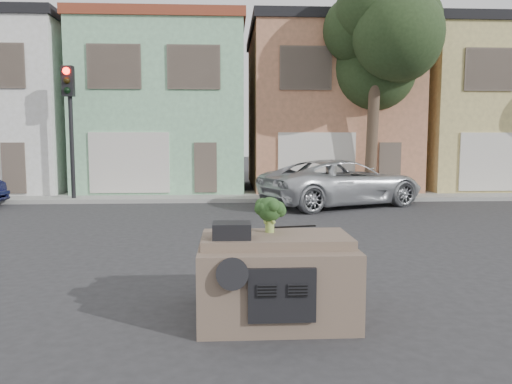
{
  "coord_description": "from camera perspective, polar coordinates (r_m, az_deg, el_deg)",
  "views": [
    {
      "loc": [
        -0.61,
        -9.55,
        2.36
      ],
      "look_at": [
        -0.06,
        0.5,
        1.3
      ],
      "focal_mm": 35.0,
      "sensor_mm": 36.0,
      "label": 1
    }
  ],
  "objects": [
    {
      "name": "instrument_hump",
      "position": [
        6.31,
        -2.8,
        -4.4
      ],
      "size": [
        0.48,
        0.38,
        0.2
      ],
      "primitive_type": "cube",
      "color": "black",
      "rests_on": "car_dashboard"
    },
    {
      "name": "wiper_arm",
      "position": [
        7.1,
        4.15,
        -3.97
      ],
      "size": [
        0.69,
        0.15,
        0.02
      ],
      "primitive_type": "cube",
      "rotation": [
        0.0,
        0.0,
        0.17
      ],
      "color": "black",
      "rests_on": "car_dashboard"
    },
    {
      "name": "car_dashboard",
      "position": [
        6.82,
        2.16,
        -9.28
      ],
      "size": [
        2.0,
        1.8,
        1.12
      ],
      "primitive_type": "cube",
      "color": "brown",
      "rests_on": "ground"
    },
    {
      "name": "silver_pickup",
      "position": [
        18.18,
        9.79,
        -1.54
      ],
      "size": [
        6.56,
        4.87,
        1.66
      ],
      "primitive_type": "imported",
      "rotation": [
        0.0,
        0.0,
        1.97
      ],
      "color": "silver",
      "rests_on": "ground"
    },
    {
      "name": "ground_plane",
      "position": [
        9.86,
        0.52,
        -7.84
      ],
      "size": [
        120.0,
        120.0,
        0.0
      ],
      "primitive_type": "plane",
      "color": "#303033",
      "rests_on": "ground"
    },
    {
      "name": "townhouse_white",
      "position": [
        26.24,
        -26.76,
        8.46
      ],
      "size": [
        7.2,
        8.2,
        7.55
      ],
      "primitive_type": "cube",
      "color": "white",
      "rests_on": "ground"
    },
    {
      "name": "sidewalk",
      "position": [
        20.19,
        -1.37,
        -0.49
      ],
      "size": [
        40.0,
        3.0,
        0.15
      ],
      "primitive_type": "cube",
      "color": "gray",
      "rests_on": "ground"
    },
    {
      "name": "townhouse_mint",
      "position": [
        24.27,
        -10.09,
        9.26
      ],
      "size": [
        7.2,
        8.2,
        7.55
      ],
      "primitive_type": "cube",
      "color": "#8EC99C",
      "rests_on": "ground"
    },
    {
      "name": "traffic_signal",
      "position": [
        19.94,
        -20.43,
        6.18
      ],
      "size": [
        0.4,
        0.4,
        5.1
      ],
      "primitive_type": "cube",
      "color": "black",
      "rests_on": "ground"
    },
    {
      "name": "townhouse_beige",
      "position": [
        26.97,
        23.84,
        8.51
      ],
      "size": [
        7.2,
        8.2,
        7.55
      ],
      "primitive_type": "cube",
      "color": "#CCBA72",
      "rests_on": "ground"
    },
    {
      "name": "tree_near",
      "position": [
        20.24,
        13.24,
        11.21
      ],
      "size": [
        4.4,
        4.0,
        8.5
      ],
      "primitive_type": "cube",
      "color": "#25371B",
      "rests_on": "ground"
    },
    {
      "name": "townhouse_tan",
      "position": [
        24.53,
        7.81,
        9.26
      ],
      "size": [
        7.2,
        8.2,
        7.55
      ],
      "primitive_type": "cube",
      "color": "#B77857",
      "rests_on": "ground"
    },
    {
      "name": "broccoli",
      "position": [
        6.68,
        1.57,
        -2.56
      ],
      "size": [
        0.4,
        0.4,
        0.49
      ],
      "primitive_type": "cube",
      "rotation": [
        0.0,
        0.0,
        3.14
      ],
      "color": "#1F3B18",
      "rests_on": "car_dashboard"
    }
  ]
}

